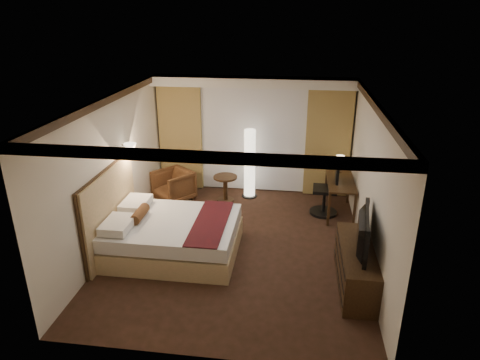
# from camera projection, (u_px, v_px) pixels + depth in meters

# --- Properties ---
(floor) EXTENTS (4.50, 5.50, 0.01)m
(floor) POSITION_uv_depth(u_px,v_px,m) (237.00, 246.00, 7.89)
(floor) COLOR black
(floor) RESTS_ON ground
(ceiling) EXTENTS (4.50, 5.50, 0.01)m
(ceiling) POSITION_uv_depth(u_px,v_px,m) (237.00, 100.00, 6.89)
(ceiling) COLOR white
(ceiling) RESTS_ON back_wall
(back_wall) EXTENTS (4.50, 0.02, 2.70)m
(back_wall) POSITION_uv_depth(u_px,v_px,m) (254.00, 135.00, 9.92)
(back_wall) COLOR silver
(back_wall) RESTS_ON floor
(left_wall) EXTENTS (0.02, 5.50, 2.70)m
(left_wall) POSITION_uv_depth(u_px,v_px,m) (113.00, 172.00, 7.67)
(left_wall) COLOR silver
(left_wall) RESTS_ON floor
(right_wall) EXTENTS (0.02, 5.50, 2.70)m
(right_wall) POSITION_uv_depth(u_px,v_px,m) (371.00, 184.00, 7.11)
(right_wall) COLOR silver
(right_wall) RESTS_ON floor
(crown_molding) EXTENTS (4.50, 5.50, 0.12)m
(crown_molding) POSITION_uv_depth(u_px,v_px,m) (237.00, 104.00, 6.91)
(crown_molding) COLOR black
(crown_molding) RESTS_ON ceiling
(soffit) EXTENTS (4.50, 0.50, 0.20)m
(soffit) POSITION_uv_depth(u_px,v_px,m) (253.00, 82.00, 9.22)
(soffit) COLOR white
(soffit) RESTS_ON ceiling
(curtain_sheer) EXTENTS (2.48, 0.04, 2.45)m
(curtain_sheer) POSITION_uv_depth(u_px,v_px,m) (253.00, 140.00, 9.88)
(curtain_sheer) COLOR silver
(curtain_sheer) RESTS_ON back_wall
(curtain_left_drape) EXTENTS (1.00, 0.14, 2.45)m
(curtain_left_drape) POSITION_uv_depth(u_px,v_px,m) (181.00, 138.00, 10.04)
(curtain_left_drape) COLOR #A7864C
(curtain_left_drape) RESTS_ON back_wall
(curtain_right_drape) EXTENTS (1.00, 0.14, 2.45)m
(curtain_right_drape) POSITION_uv_depth(u_px,v_px,m) (328.00, 144.00, 9.61)
(curtain_right_drape) COLOR #A7864C
(curtain_right_drape) RESTS_ON back_wall
(wall_sconce) EXTENTS (0.24, 0.24, 0.24)m
(wall_sconce) POSITION_uv_depth(u_px,v_px,m) (130.00, 149.00, 8.01)
(wall_sconce) COLOR white
(wall_sconce) RESTS_ON left_wall
(bed) EXTENTS (2.23, 1.74, 0.65)m
(bed) POSITION_uv_depth(u_px,v_px,m) (174.00, 236.00, 7.56)
(bed) COLOR white
(bed) RESTS_ON floor
(headboard) EXTENTS (0.12, 2.04, 1.50)m
(headboard) POSITION_uv_depth(u_px,v_px,m) (111.00, 211.00, 7.54)
(headboard) COLOR tan
(headboard) RESTS_ON floor
(armchair) EXTENTS (1.03, 1.02, 0.77)m
(armchair) POSITION_uv_depth(u_px,v_px,m) (173.00, 184.00, 9.64)
(armchair) COLOR #4C2B17
(armchair) RESTS_ON floor
(side_table) EXTENTS (0.54, 0.54, 0.59)m
(side_table) POSITION_uv_depth(u_px,v_px,m) (225.00, 188.00, 9.65)
(side_table) COLOR black
(side_table) RESTS_ON floor
(floor_lamp) EXTENTS (0.34, 0.34, 1.61)m
(floor_lamp) POSITION_uv_depth(u_px,v_px,m) (250.00, 164.00, 9.67)
(floor_lamp) COLOR white
(floor_lamp) RESTS_ON floor
(desk) EXTENTS (0.55, 1.29, 0.75)m
(desk) POSITION_uv_depth(u_px,v_px,m) (339.00, 197.00, 9.01)
(desk) COLOR black
(desk) RESTS_ON floor
(desk_lamp) EXTENTS (0.18, 0.18, 0.34)m
(desk_lamp) POSITION_uv_depth(u_px,v_px,m) (340.00, 165.00, 9.26)
(desk_lamp) COLOR #FFD899
(desk_lamp) RESTS_ON desk
(office_chair) EXTENTS (0.61, 0.61, 1.20)m
(office_chair) POSITION_uv_depth(u_px,v_px,m) (325.00, 187.00, 8.92)
(office_chair) COLOR black
(office_chair) RESTS_ON floor
(dresser) EXTENTS (0.50, 1.69, 0.66)m
(dresser) POSITION_uv_depth(u_px,v_px,m) (356.00, 267.00, 6.66)
(dresser) COLOR black
(dresser) RESTS_ON floor
(television) EXTENTS (0.81, 1.24, 0.15)m
(television) POSITION_uv_depth(u_px,v_px,m) (358.00, 229.00, 6.42)
(television) COLOR black
(television) RESTS_ON dresser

